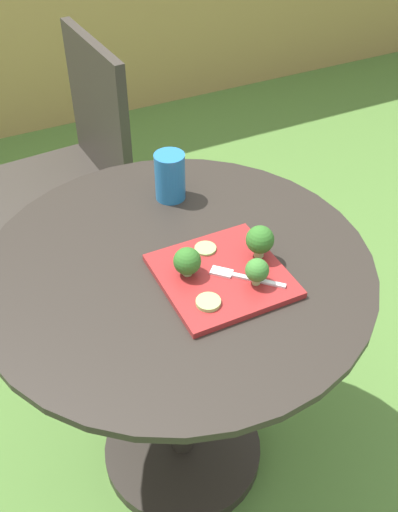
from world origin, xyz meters
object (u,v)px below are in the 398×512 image
salad_plate (222,276)px  drinking_glass (170,179)px  patio_chair (72,161)px  fork (240,276)px

salad_plate → drinking_glass: bearing=85.7°
patio_chair → salad_plate: bearing=-85.4°
patio_chair → salad_plate: patio_chair is taller
drinking_glass → fork: (0.00, -0.33, -0.04)m
patio_chair → drinking_glass: bearing=-80.7°
patio_chair → fork: patio_chair is taller
salad_plate → drinking_glass: (0.02, 0.31, 0.04)m
patio_chair → salad_plate: 0.92m
patio_chair → drinking_glass: 0.64m
drinking_glass → fork: drinking_glass is taller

